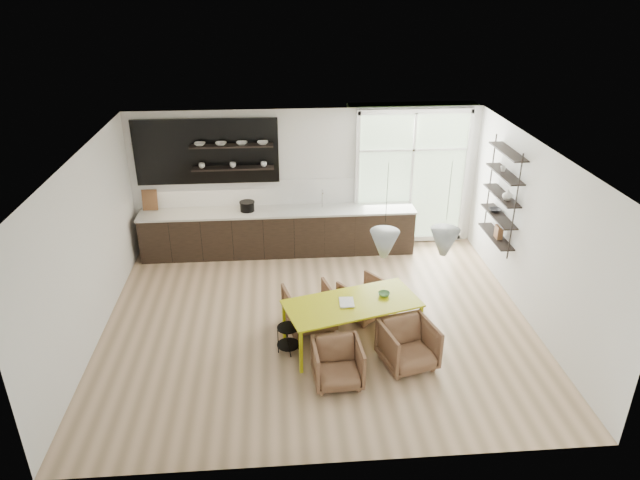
# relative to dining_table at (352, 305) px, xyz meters

# --- Properties ---
(room) EXTENTS (7.02, 6.01, 2.91)m
(room) POSITION_rel_dining_table_xyz_m (0.10, 1.72, 0.77)
(room) COLOR #D1AC89
(room) RESTS_ON ground
(kitchen_run) EXTENTS (5.54, 0.69, 2.75)m
(kitchen_run) POSITION_rel_dining_table_xyz_m (-1.17, 3.31, -0.09)
(kitchen_run) COLOR black
(kitchen_run) RESTS_ON ground
(right_shelving) EXTENTS (0.26, 1.22, 1.90)m
(right_shelving) POSITION_rel_dining_table_xyz_m (2.88, 1.80, 0.96)
(right_shelving) COLOR black
(right_shelving) RESTS_ON ground
(dining_table) EXTENTS (2.20, 1.43, 0.74)m
(dining_table) POSITION_rel_dining_table_xyz_m (0.00, 0.00, 0.00)
(dining_table) COLOR #BEC10E
(dining_table) RESTS_ON ground
(armchair_back_left) EXTENTS (0.90, 0.92, 0.70)m
(armchair_back_left) POSITION_rel_dining_table_xyz_m (-0.63, 0.53, -0.34)
(armchair_back_left) COLOR brown
(armchair_back_left) RESTS_ON ground
(armchair_back_right) EXTENTS (0.96, 0.97, 0.64)m
(armchair_back_right) POSITION_rel_dining_table_xyz_m (0.31, 0.79, -0.37)
(armchair_back_right) COLOR brown
(armchair_back_right) RESTS_ON ground
(armchair_front_left) EXTENTS (0.72, 0.74, 0.63)m
(armchair_front_left) POSITION_rel_dining_table_xyz_m (-0.32, -0.91, -0.37)
(armchair_front_left) COLOR brown
(armchair_front_left) RESTS_ON ground
(armchair_front_right) EXTENTS (0.90, 0.92, 0.69)m
(armchair_front_right) POSITION_rel_dining_table_xyz_m (0.76, -0.59, -0.35)
(armchair_front_right) COLOR brown
(armchair_front_right) RESTS_ON ground
(wire_stool) EXTENTS (0.35, 0.35, 0.44)m
(wire_stool) POSITION_rel_dining_table_xyz_m (-0.99, -0.14, -0.40)
(wire_stool) COLOR black
(wire_stool) RESTS_ON ground
(table_book) EXTENTS (0.23, 0.30, 0.03)m
(table_book) POSITION_rel_dining_table_xyz_m (-0.20, -0.01, 0.06)
(table_book) COLOR white
(table_book) RESTS_ON dining_table
(table_bowl) EXTENTS (0.20, 0.20, 0.06)m
(table_bowl) POSITION_rel_dining_table_xyz_m (0.52, 0.16, 0.08)
(table_bowl) COLOR #588D55
(table_bowl) RESTS_ON dining_table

